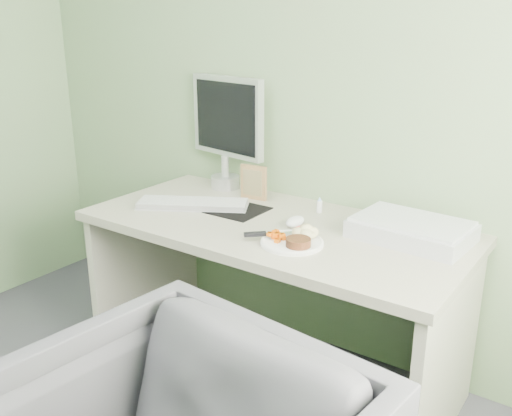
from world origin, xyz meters
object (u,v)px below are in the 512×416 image
Objects in this scene: plate at (292,243)px; desk at (273,264)px; scanner at (411,231)px; monitor at (227,126)px.

desk is at bearing 140.43° from plate.
monitor is at bearing 174.85° from scanner.
monitor reaches higher than desk.
scanner is 1.06m from monitor.
desk is 0.76m from monitor.
desk is 2.93× the size of monitor.
scanner is at bearing 41.71° from plate.
monitor is (-0.67, 0.47, 0.30)m from plate.
plate is at bearing -39.57° from desk.
desk is 0.59m from scanner.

